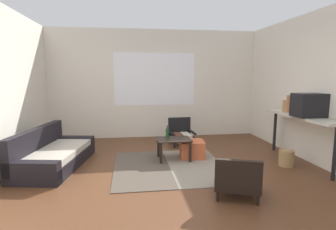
% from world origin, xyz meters
% --- Properties ---
extents(ground_plane, '(7.80, 7.80, 0.00)m').
position_xyz_m(ground_plane, '(0.00, 0.00, 0.00)').
color(ground_plane, '#56331E').
extents(far_wall_with_window, '(5.60, 0.13, 2.70)m').
position_xyz_m(far_wall_with_window, '(0.00, 3.06, 1.35)').
color(far_wall_with_window, silver).
rests_on(far_wall_with_window, ground).
extents(side_wall_right, '(0.12, 6.60, 2.70)m').
position_xyz_m(side_wall_right, '(2.66, 0.30, 1.35)').
color(side_wall_right, silver).
rests_on(side_wall_right, ground).
extents(area_rug, '(1.89, 1.94, 0.01)m').
position_xyz_m(area_rug, '(0.02, 0.62, 0.01)').
color(area_rug, '#4C4238').
rests_on(area_rug, ground).
extents(couch, '(1.10, 1.91, 0.67)m').
position_xyz_m(couch, '(-1.98, 0.92, 0.21)').
color(couch, black).
rests_on(couch, ground).
extents(coffee_table, '(0.62, 0.48, 0.40)m').
position_xyz_m(coffee_table, '(0.16, 1.00, 0.32)').
color(coffee_table, black).
rests_on(coffee_table, ground).
extents(armchair_by_window, '(0.56, 0.57, 0.60)m').
position_xyz_m(armchair_by_window, '(0.51, 2.13, 0.27)').
color(armchair_by_window, black).
rests_on(armchair_by_window, ground).
extents(armchair_striped_foreground, '(0.74, 0.76, 0.56)m').
position_xyz_m(armchair_striped_foreground, '(0.72, -0.67, 0.24)').
color(armchair_striped_foreground, black).
rests_on(armchair_striped_foreground, ground).
extents(ottoman_orange, '(0.49, 0.49, 0.33)m').
position_xyz_m(ottoman_orange, '(0.53, 1.10, 0.16)').
color(ottoman_orange, '#BC5633').
rests_on(ottoman_orange, ground).
extents(console_shelf, '(0.39, 1.82, 0.87)m').
position_xyz_m(console_shelf, '(2.38, 0.51, 0.78)').
color(console_shelf, beige).
rests_on(console_shelf, ground).
extents(crt_television, '(0.51, 0.37, 0.40)m').
position_xyz_m(crt_television, '(2.37, 0.31, 1.07)').
color(crt_television, black).
rests_on(crt_television, console_shelf).
extents(clay_vase, '(0.21, 0.21, 0.33)m').
position_xyz_m(clay_vase, '(2.38, 0.93, 0.99)').
color(clay_vase, '#A87047').
rests_on(clay_vase, console_shelf).
extents(glass_bottle, '(0.06, 0.06, 0.24)m').
position_xyz_m(glass_bottle, '(0.05, 1.08, 0.50)').
color(glass_bottle, '#194723').
rests_on(glass_bottle, coffee_table).
extents(wicker_basket, '(0.25, 0.25, 0.28)m').
position_xyz_m(wicker_basket, '(2.05, 0.37, 0.14)').
color(wicker_basket, '#9E7A4C').
rests_on(wicker_basket, ground).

